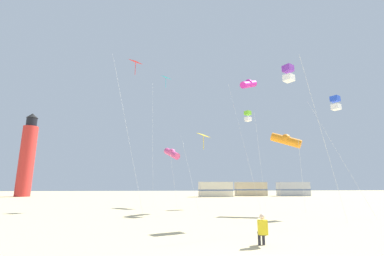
{
  "coord_description": "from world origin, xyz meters",
  "views": [
    {
      "loc": [
        -2.38,
        -5.83,
        2.2
      ],
      "look_at": [
        -0.26,
        12.59,
        6.21
      ],
      "focal_mm": 24.76,
      "sensor_mm": 36.0,
      "label": 1
    }
  ],
  "objects_px": {
    "kite_box_violet": "(288,74)",
    "rv_van_silver": "(293,189)",
    "kite_tube_orange": "(286,140)",
    "rv_van_cream": "(216,189)",
    "kite_tube_rainbow": "(172,153)",
    "kite_box_lime": "(248,116)",
    "kite_tube_magenta": "(249,84)",
    "kite_box_blue": "(336,103)",
    "kite_flyer_standing": "(262,229)",
    "lighthouse_distant": "(27,156)",
    "kite_diamond_scarlet": "(135,68)",
    "rv_van_tan": "(251,189)",
    "kite_diamond_cyan": "(165,84)",
    "kite_diamond_gold": "(203,138)"
  },
  "relations": [
    {
      "from": "kite_tube_orange",
      "to": "rv_van_cream",
      "type": "xyz_separation_m",
      "value": [
        0.28,
        30.9,
        -4.49
      ]
    },
    {
      "from": "kite_diamond_cyan",
      "to": "rv_van_cream",
      "type": "relative_size",
      "value": 2.2
    },
    {
      "from": "kite_box_blue",
      "to": "kite_diamond_scarlet",
      "type": "xyz_separation_m",
      "value": [
        -16.54,
        2.12,
        3.2
      ]
    },
    {
      "from": "kite_box_violet",
      "to": "rv_van_silver",
      "type": "relative_size",
      "value": 1.58
    },
    {
      "from": "kite_box_violet",
      "to": "kite_box_blue",
      "type": "xyz_separation_m",
      "value": [
        5.53,
        3.15,
        -0.93
      ]
    },
    {
      "from": "kite_box_violet",
      "to": "kite_diamond_cyan",
      "type": "height_order",
      "value": "kite_diamond_cyan"
    },
    {
      "from": "kite_diamond_gold",
      "to": "rv_van_silver",
      "type": "relative_size",
      "value": 1.0
    },
    {
      "from": "kite_diamond_cyan",
      "to": "kite_diamond_gold",
      "type": "bearing_deg",
      "value": -62.36
    },
    {
      "from": "kite_tube_rainbow",
      "to": "lighthouse_distant",
      "type": "xyz_separation_m",
      "value": [
        -27.95,
        28.1,
        2.27
      ]
    },
    {
      "from": "rv_van_silver",
      "to": "lighthouse_distant",
      "type": "bearing_deg",
      "value": 179.19
    },
    {
      "from": "kite_flyer_standing",
      "to": "rv_van_silver",
      "type": "bearing_deg",
      "value": -109.37
    },
    {
      "from": "kite_diamond_gold",
      "to": "rv_van_silver",
      "type": "xyz_separation_m",
      "value": [
        23.89,
        31.88,
        -4.7
      ]
    },
    {
      "from": "kite_diamond_scarlet",
      "to": "rv_van_tan",
      "type": "xyz_separation_m",
      "value": [
        21.12,
        33.44,
        -10.59
      ]
    },
    {
      "from": "kite_box_blue",
      "to": "lighthouse_distant",
      "type": "bearing_deg",
      "value": 137.65
    },
    {
      "from": "kite_box_lime",
      "to": "kite_tube_rainbow",
      "type": "relative_size",
      "value": 1.65
    },
    {
      "from": "kite_diamond_cyan",
      "to": "rv_van_tan",
      "type": "distance_m",
      "value": 34.82
    },
    {
      "from": "kite_diamond_scarlet",
      "to": "kite_diamond_gold",
      "type": "xyz_separation_m",
      "value": [
        5.85,
        0.21,
        -5.89
      ]
    },
    {
      "from": "kite_tube_magenta",
      "to": "kite_box_blue",
      "type": "distance_m",
      "value": 8.59
    },
    {
      "from": "kite_tube_orange",
      "to": "kite_diamond_scarlet",
      "type": "distance_m",
      "value": 14.11
    },
    {
      "from": "kite_box_violet",
      "to": "kite_tube_magenta",
      "type": "height_order",
      "value": "kite_tube_magenta"
    },
    {
      "from": "rv_van_silver",
      "to": "rv_van_cream",
      "type": "bearing_deg",
      "value": -170.99
    },
    {
      "from": "kite_box_violet",
      "to": "rv_van_cream",
      "type": "distance_m",
      "value": 36.46
    },
    {
      "from": "kite_flyer_standing",
      "to": "kite_tube_orange",
      "type": "distance_m",
      "value": 13.54
    },
    {
      "from": "kite_tube_orange",
      "to": "kite_tube_rainbow",
      "type": "bearing_deg",
      "value": 139.45
    },
    {
      "from": "kite_box_blue",
      "to": "kite_tube_magenta",
      "type": "bearing_deg",
      "value": 133.05
    },
    {
      "from": "kite_flyer_standing",
      "to": "kite_tube_magenta",
      "type": "bearing_deg",
      "value": -99.48
    },
    {
      "from": "kite_box_violet",
      "to": "kite_tube_rainbow",
      "type": "distance_m",
      "value": 15.03
    },
    {
      "from": "kite_tube_magenta",
      "to": "lighthouse_distant",
      "type": "distance_m",
      "value": 47.88
    },
    {
      "from": "kite_flyer_standing",
      "to": "lighthouse_distant",
      "type": "bearing_deg",
      "value": -47.65
    },
    {
      "from": "rv_van_silver",
      "to": "rv_van_tan",
      "type": "bearing_deg",
      "value": 173.57
    },
    {
      "from": "kite_tube_rainbow",
      "to": "rv_van_silver",
      "type": "relative_size",
      "value": 0.96
    },
    {
      "from": "kite_box_blue",
      "to": "rv_van_tan",
      "type": "xyz_separation_m",
      "value": [
        4.58,
        35.56,
        -7.39
      ]
    },
    {
      "from": "kite_box_violet",
      "to": "rv_van_silver",
      "type": "bearing_deg",
      "value": 63.36
    },
    {
      "from": "kite_flyer_standing",
      "to": "kite_box_blue",
      "type": "bearing_deg",
      "value": -128.98
    },
    {
      "from": "kite_box_lime",
      "to": "kite_box_violet",
      "type": "relative_size",
      "value": 1.0
    },
    {
      "from": "kite_box_blue",
      "to": "rv_van_cream",
      "type": "relative_size",
      "value": 1.45
    },
    {
      "from": "kite_tube_orange",
      "to": "kite_box_lime",
      "type": "bearing_deg",
      "value": 95.96
    },
    {
      "from": "kite_tube_rainbow",
      "to": "rv_van_cream",
      "type": "height_order",
      "value": "kite_tube_rainbow"
    },
    {
      "from": "kite_box_violet",
      "to": "kite_diamond_scarlet",
      "type": "height_order",
      "value": "kite_diamond_scarlet"
    },
    {
      "from": "kite_diamond_gold",
      "to": "rv_van_cream",
      "type": "xyz_separation_m",
      "value": [
        7.13,
        29.96,
        -4.7
      ]
    },
    {
      "from": "kite_diamond_gold",
      "to": "rv_van_tan",
      "type": "bearing_deg",
      "value": 65.33
    },
    {
      "from": "kite_box_violet",
      "to": "kite_box_blue",
      "type": "bearing_deg",
      "value": 29.65
    },
    {
      "from": "kite_box_lime",
      "to": "kite_box_violet",
      "type": "bearing_deg",
      "value": -94.71
    },
    {
      "from": "kite_box_blue",
      "to": "kite_box_violet",
      "type": "bearing_deg",
      "value": -150.35
    },
    {
      "from": "kite_box_lime",
      "to": "lighthouse_distant",
      "type": "distance_m",
      "value": 46.44
    },
    {
      "from": "kite_flyer_standing",
      "to": "kite_diamond_cyan",
      "type": "relative_size",
      "value": 0.08
    },
    {
      "from": "kite_tube_orange",
      "to": "rv_van_silver",
      "type": "xyz_separation_m",
      "value": [
        17.04,
        32.82,
        -4.49
      ]
    },
    {
      "from": "kite_box_violet",
      "to": "rv_van_tan",
      "type": "xyz_separation_m",
      "value": [
        10.12,
        38.71,
        -8.32
      ]
    },
    {
      "from": "kite_box_blue",
      "to": "lighthouse_distant",
      "type": "distance_m",
      "value": 55.4
    },
    {
      "from": "kite_flyer_standing",
      "to": "lighthouse_distant",
      "type": "height_order",
      "value": "lighthouse_distant"
    }
  ]
}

